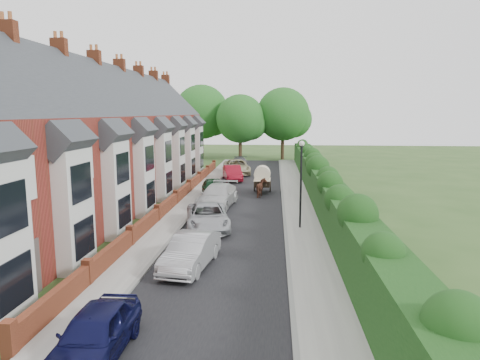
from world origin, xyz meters
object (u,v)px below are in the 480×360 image
(car_silver_b, at_px, (208,217))
(car_red, at_px, (233,173))
(car_grey, at_px, (239,163))
(horse_cart, at_px, (262,177))
(car_beige, at_px, (237,167))
(car_navy, at_px, (95,334))
(car_white, at_px, (218,196))
(car_silver_a, at_px, (191,252))
(horse, at_px, (262,188))
(lamppost, at_px, (301,173))
(car_green, at_px, (214,188))

(car_silver_b, distance_m, car_red, 18.12)
(car_grey, bearing_deg, horse_cart, -76.96)
(horse_cart, bearing_deg, car_beige, 106.02)
(car_red, bearing_deg, car_navy, -103.60)
(car_silver_b, xyz_separation_m, car_white, (-0.21, 5.94, 0.08))
(car_silver_a, bearing_deg, car_silver_b, 100.16)
(car_navy, relative_size, horse, 2.37)
(lamppost, relative_size, horse_cart, 1.61)
(horse_cart, bearing_deg, car_red, 116.03)
(car_navy, relative_size, car_red, 0.90)
(car_silver_b, height_order, horse_cart, horse_cart)
(car_silver_b, bearing_deg, car_green, 84.49)
(car_red, height_order, car_beige, car_beige)
(car_green, bearing_deg, horse, -0.85)
(lamppost, distance_m, car_red, 18.86)
(car_navy, distance_m, car_white, 19.43)
(car_beige, xyz_separation_m, horse_cart, (3.15, -10.98, 0.52))
(car_navy, height_order, horse, horse)
(car_navy, distance_m, car_green, 22.53)
(car_navy, xyz_separation_m, car_beige, (0.71, 36.09, 0.09))
(horse, bearing_deg, car_silver_b, 78.09)
(car_green, height_order, horse, car_green)
(car_silver_b, bearing_deg, horse_cart, 64.82)
(lamppost, bearing_deg, car_silver_a, -127.50)
(car_navy, distance_m, car_red, 31.61)
(lamppost, bearing_deg, car_green, 125.92)
(lamppost, height_order, car_green, lamppost)
(car_navy, xyz_separation_m, horse_cart, (3.86, 25.11, 0.62))
(car_green, relative_size, horse, 2.63)
(car_silver_a, distance_m, horse, 16.31)
(car_white, height_order, car_grey, car_white)
(lamppost, xyz_separation_m, car_silver_a, (-5.13, -6.68, -2.56))
(car_silver_a, xyz_separation_m, horse, (2.59, 16.11, 0.00))
(car_red, bearing_deg, car_white, -101.77)
(car_silver_b, xyz_separation_m, car_beige, (-0.31, 22.61, 0.07))
(lamppost, distance_m, car_silver_b, 5.97)
(car_silver_a, height_order, car_white, car_white)
(car_white, relative_size, car_green, 1.20)
(lamppost, xyz_separation_m, car_green, (-6.32, 8.73, -2.52))
(car_white, bearing_deg, lamppost, -38.49)
(car_navy, relative_size, car_silver_a, 0.93)
(horse, bearing_deg, car_red, -64.93)
(car_silver_a, relative_size, horse_cart, 1.39)
(car_green, bearing_deg, horse_cart, 23.05)
(car_silver_a, height_order, car_green, car_green)
(car_beige, bearing_deg, car_navy, -102.01)
(car_beige, xyz_separation_m, car_grey, (-0.13, 4.36, -0.12))
(car_beige, height_order, car_grey, car_beige)
(car_white, height_order, horse, car_white)
(car_red, bearing_deg, car_grey, 78.40)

